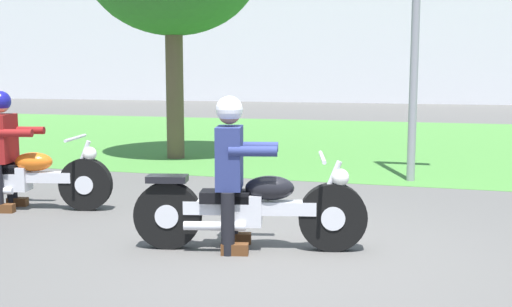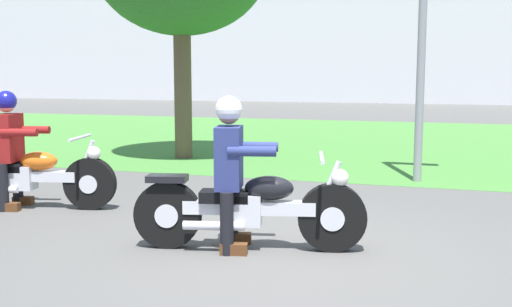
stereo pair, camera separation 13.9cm
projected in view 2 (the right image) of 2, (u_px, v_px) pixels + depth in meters
ground at (274, 256)px, 5.34m from camera, size 120.00×120.00×0.00m
grass_verge at (389, 141)px, 14.54m from camera, size 60.00×12.00×0.01m
motorcycle_lead at (250, 208)px, 5.50m from camera, size 2.07×0.78×0.86m
rider_lead at (231, 161)px, 5.46m from camera, size 0.62×0.55×1.39m
motorcycle_follow at (25, 176)px, 7.21m from camera, size 2.15×0.80×0.86m
rider_follow at (10, 140)px, 7.17m from camera, size 0.62×0.55×1.39m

